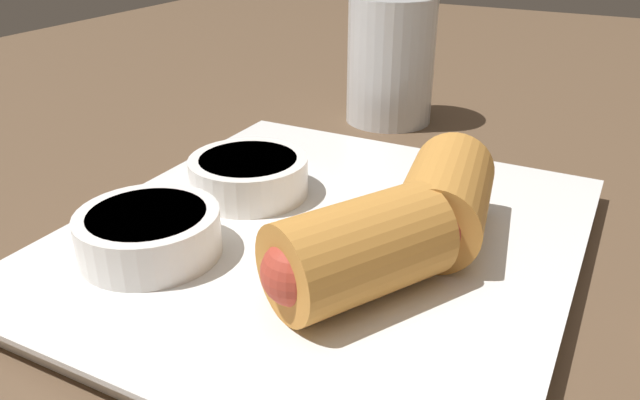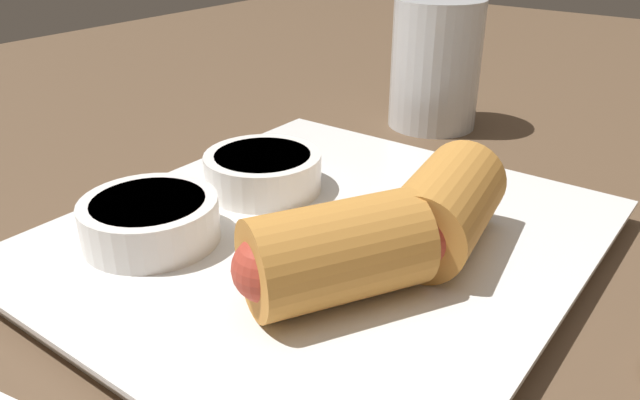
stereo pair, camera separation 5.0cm
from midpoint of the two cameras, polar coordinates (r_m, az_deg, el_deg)
table_surface at (r=39.00cm, az=6.91°, el=-4.25°), size 180.00×140.00×2.00cm
serving_plate at (r=35.67cm, az=4.02°, el=-3.94°), size 29.56×26.91×1.50cm
roll_front_left at (r=33.32cm, az=15.33°, el=-1.11°), size 9.34×6.02×4.72cm
roll_front_right at (r=28.43cm, az=5.69°, el=-5.20°), size 9.48×8.15×4.72cm
dipping_bowl_near at (r=39.64cm, az=-1.66°, el=2.63°), size 7.46×7.46×2.41cm
dipping_bowl_far at (r=34.29cm, az=-11.32°, el=-1.83°), size 7.46×7.46×2.41cm
drinking_glass at (r=56.34cm, az=13.11°, el=11.96°), size 7.69×7.69×10.98cm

